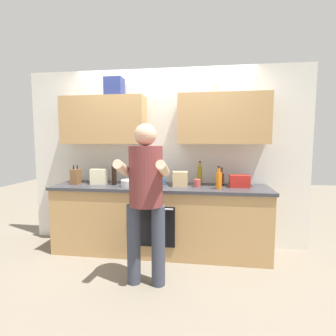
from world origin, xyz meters
TOP-DOWN VIEW (x-y plane):
  - ground_plane at (0.00, 0.00)m, footprint 12.00×12.00m
  - back_wall_unit at (-0.00, 0.27)m, footprint 4.00×0.38m
  - counter at (-0.00, -0.00)m, footprint 2.84×0.67m
  - person_standing at (-0.00, -0.80)m, footprint 0.49×0.45m
  - bottle_juice at (0.76, -0.10)m, footprint 0.08×0.08m
  - bottle_soy at (-0.62, 0.01)m, footprint 0.06×0.06m
  - bottle_oil at (0.52, 0.20)m, footprint 0.06×0.06m
  - bottle_vinegar at (0.81, 0.15)m, footprint 0.07×0.07m
  - bottle_wine at (-0.28, 0.21)m, footprint 0.05×0.05m
  - cup_tea at (0.03, 0.08)m, footprint 0.09×0.09m
  - cup_ceramic at (0.49, -0.01)m, footprint 0.09×0.09m
  - mixing_bowl at (-0.36, -0.07)m, footprint 0.28×0.28m
  - knife_block at (-1.17, -0.01)m, footprint 0.10×0.14m
  - grocery_bag_rice at (-0.86, 0.05)m, footprint 0.22×0.18m
  - grocery_bag_crisps at (1.03, 0.05)m, footprint 0.25×0.15m
  - grocery_bag_bread at (0.27, 0.00)m, footprint 0.20×0.17m

SIDE VIEW (x-z plane):
  - ground_plane at x=0.00m, z-range 0.00..0.00m
  - counter at x=0.00m, z-range 0.00..0.90m
  - mixing_bowl at x=-0.36m, z-range 0.90..0.98m
  - cup_tea at x=0.03m, z-range 0.90..0.99m
  - cup_ceramic at x=0.49m, z-range 0.90..1.00m
  - grocery_bag_crisps at x=1.03m, z-range 0.90..1.06m
  - person_standing at x=0.00m, z-range 0.15..1.81m
  - bottle_vinegar at x=0.81m, z-range 0.87..1.11m
  - grocery_bag_bread at x=0.27m, z-range 0.90..1.10m
  - knife_block at x=-1.17m, z-range 0.87..1.13m
  - grocery_bag_rice at x=-0.86m, z-range 0.90..1.11m
  - bottle_juice at x=0.76m, z-range 0.87..1.15m
  - bottle_wine at x=-0.28m, z-range 0.88..1.18m
  - bottle_oil at x=0.52m, z-range 0.87..1.19m
  - bottle_soy at x=-0.62m, z-range 0.88..1.19m
  - back_wall_unit at x=0.00m, z-range 0.25..2.75m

